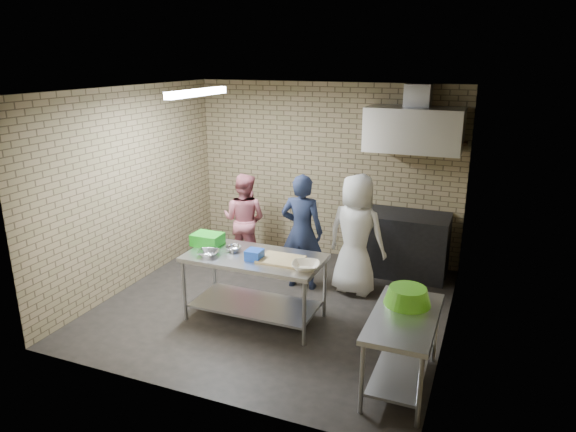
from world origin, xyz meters
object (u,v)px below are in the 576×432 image
(prep_table, at_px, (255,287))
(blue_tub, at_px, (254,255))
(woman_pink, at_px, (244,220))
(green_basin, at_px, (407,296))
(woman_white, at_px, (356,235))
(bottle_green, at_px, (449,136))
(green_crate, at_px, (207,239))
(stove, at_px, (405,244))
(side_counter, at_px, (402,351))
(bottle_red, at_px, (419,133))
(man_navy, at_px, (302,232))

(prep_table, relative_size, blue_tub, 9.00)
(prep_table, bearing_deg, woman_pink, 120.57)
(green_basin, bearing_deg, woman_white, 120.16)
(green_basin, bearing_deg, bottle_green, 89.58)
(woman_pink, distance_m, woman_white, 1.84)
(green_crate, bearing_deg, prep_table, -9.73)
(green_crate, bearing_deg, woman_white, 33.42)
(stove, relative_size, woman_pink, 0.85)
(side_counter, relative_size, stove, 1.00)
(bottle_red, height_order, woman_white, bottle_red)
(side_counter, bearing_deg, bottle_green, 90.00)
(bottle_green, height_order, man_navy, bottle_green)
(blue_tub, bearing_deg, woman_white, 56.04)
(prep_table, distance_m, bottle_green, 3.38)
(stove, distance_m, woman_white, 1.08)
(bottle_red, bearing_deg, stove, -101.77)
(stove, bearing_deg, woman_pink, -166.61)
(side_counter, xyz_separation_m, bottle_green, (0.00, 2.99, 1.64))
(green_basin, height_order, man_navy, man_navy)
(bottle_green, xyz_separation_m, woman_pink, (-2.77, -0.79, -1.31))
(side_counter, relative_size, woman_white, 0.74)
(man_navy, bearing_deg, bottle_green, -148.21)
(green_crate, bearing_deg, man_navy, 46.77)
(green_basin, relative_size, bottle_red, 2.56)
(green_basin, xyz_separation_m, man_navy, (-1.66, 1.51, -0.04))
(stove, xyz_separation_m, blue_tub, (-1.38, -2.16, 0.42))
(bottle_green, bearing_deg, woman_white, -130.82)
(bottle_red, relative_size, man_navy, 0.11)
(woman_white, bearing_deg, woman_pink, -1.07)
(green_crate, xyz_separation_m, green_basin, (2.56, -0.56, -0.05))
(man_navy, bearing_deg, woman_white, -175.36)
(stove, height_order, green_basin, green_basin)
(man_navy, relative_size, woman_white, 0.98)
(prep_table, xyz_separation_m, green_basin, (1.86, -0.44, 0.43))
(side_counter, xyz_separation_m, man_navy, (-1.68, 1.76, 0.42))
(bottle_red, distance_m, bottle_green, 0.40)
(bottle_green, xyz_separation_m, woman_white, (-0.96, -1.12, -1.20))
(prep_table, height_order, bottle_green, bottle_green)
(side_counter, distance_m, man_navy, 2.47)
(blue_tub, relative_size, woman_pink, 0.13)
(green_crate, height_order, woman_white, woman_white)
(stove, xyz_separation_m, green_crate, (-2.13, -1.94, 0.44))
(man_navy, relative_size, woman_pink, 1.12)
(green_crate, distance_m, green_basin, 2.62)
(prep_table, xyz_separation_m, stove, (1.43, 2.06, 0.04))
(green_crate, distance_m, bottle_red, 3.29)
(prep_table, bearing_deg, bottle_red, 57.26)
(blue_tub, relative_size, man_navy, 0.11)
(green_basin, height_order, woman_white, woman_white)
(blue_tub, xyz_separation_m, green_basin, (1.81, -0.34, -0.04))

